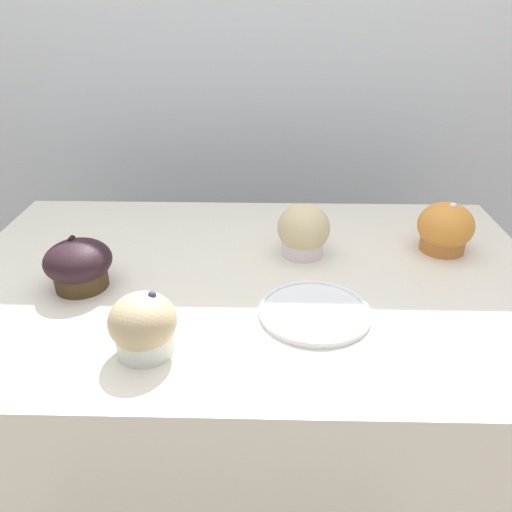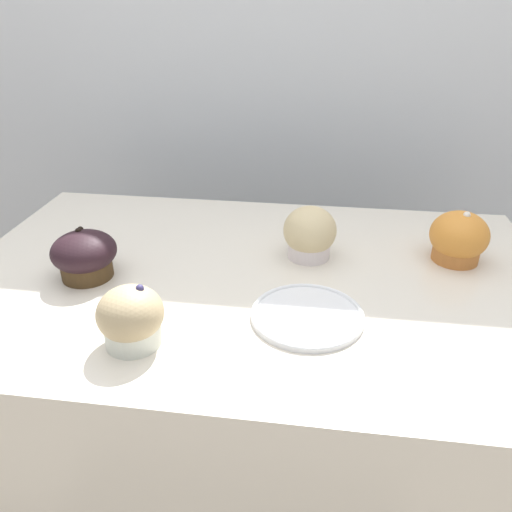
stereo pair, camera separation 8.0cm
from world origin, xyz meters
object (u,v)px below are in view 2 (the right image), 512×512
at_px(muffin_back_left, 310,234).
at_px(muffin_back_right, 131,318).
at_px(serving_plate, 307,315).
at_px(muffin_front_center, 459,238).
at_px(muffin_front_left, 85,255).

relative_size(muffin_back_left, muffin_back_right, 1.06).
relative_size(muffin_back_right, serving_plate, 0.53).
bearing_deg(muffin_front_center, serving_plate, -139.49).
bearing_deg(muffin_back_left, muffin_front_left, -161.50).
bearing_deg(serving_plate, muffin_front_left, 169.24).
relative_size(muffin_back_left, muffin_front_left, 0.89).
height_order(muffin_back_left, serving_plate, muffin_back_left).
relative_size(muffin_front_center, muffin_back_left, 1.05).
bearing_deg(muffin_front_center, muffin_back_right, -147.65).
bearing_deg(muffin_front_left, muffin_back_left, 18.50).
distance_m(muffin_back_left, serving_plate, 0.20).
bearing_deg(serving_plate, muffin_front_center, 40.51).
bearing_deg(muffin_back_left, serving_plate, -87.96).
xyz_separation_m(muffin_back_right, muffin_front_left, (-0.14, 0.16, -0.00)).
distance_m(muffin_back_left, muffin_front_left, 0.38).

